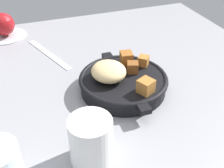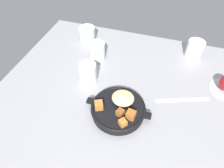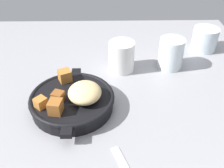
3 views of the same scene
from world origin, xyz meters
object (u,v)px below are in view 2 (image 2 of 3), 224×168
cast_iron_skillet (119,108)px  water_glass_short (87,34)px  water_glass_tall (97,51)px  white_creamer_pitcher (88,73)px  ceramic_mug_white (195,49)px  butter_knife (182,100)px

cast_iron_skillet → water_glass_short: size_ratio=3.00×
water_glass_tall → white_creamer_pitcher: water_glass_tall is taller
cast_iron_skillet → white_creamer_pitcher: size_ratio=2.79×
cast_iron_skillet → water_glass_short: bearing=125.8°
ceramic_mug_white → white_creamer_pitcher: (-42.92, -31.00, 0.19)cm
water_glass_short → ceramic_mug_white: bearing=2.9°
butter_knife → water_glass_short: (-52.33, 27.26, 3.57)cm
butter_knife → water_glass_tall: (-41.59, 13.76, 4.39)cm
water_glass_short → white_creamer_pitcher: (12.05, -28.22, 0.71)cm
water_glass_short → white_creamer_pitcher: bearing=-66.9°
water_glass_tall → white_creamer_pitcher: bearing=-84.9°
water_glass_short → ceramic_mug_white: size_ratio=0.97×
butter_knife → water_glass_short: bearing=131.9°
butter_knife → white_creamer_pitcher: (-40.27, -0.96, 4.28)cm
white_creamer_pitcher → water_glass_tall: bearing=95.1°
water_glass_tall → white_creamer_pitcher: (1.32, -14.72, -0.10)cm
cast_iron_skillet → butter_knife: 26.73cm
white_creamer_pitcher → butter_knife: bearing=1.4°
ceramic_mug_white → white_creamer_pitcher: size_ratio=0.96×
water_glass_tall → ceramic_mug_white: bearing=20.2°
cast_iron_skillet → ceramic_mug_white: size_ratio=2.91×
white_creamer_pitcher → ceramic_mug_white: bearing=35.8°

